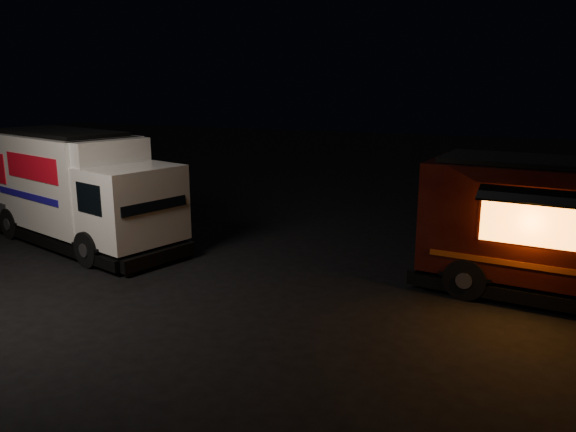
# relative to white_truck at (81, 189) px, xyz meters

# --- Properties ---
(ground) EXTENTS (80.00, 80.00, 0.00)m
(ground) POSITION_rel_white_truck_xyz_m (4.53, -1.38, -1.59)
(ground) COLOR black
(ground) RESTS_ON ground
(white_truck) EXTENTS (7.39, 4.36, 3.17)m
(white_truck) POSITION_rel_white_truck_xyz_m (0.00, 0.00, 0.00)
(white_truck) COLOR silver
(white_truck) RESTS_ON ground
(red_truck) EXTENTS (6.60, 3.11, 2.96)m
(red_truck) POSITION_rel_white_truck_xyz_m (12.49, 0.52, -0.11)
(red_truck) COLOR #39120A
(red_truck) RESTS_ON ground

